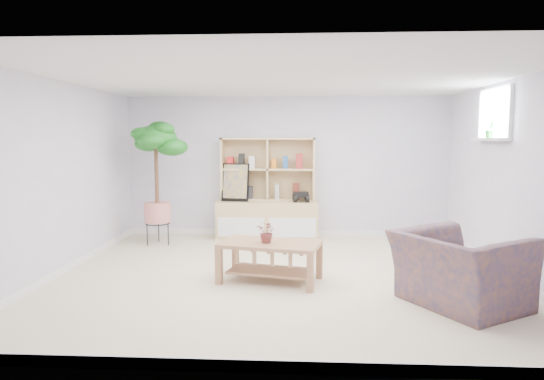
# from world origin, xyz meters

# --- Properties ---
(floor) EXTENTS (5.50, 5.00, 0.01)m
(floor) POSITION_xyz_m (0.00, 0.00, 0.00)
(floor) COLOR beige
(floor) RESTS_ON ground
(ceiling) EXTENTS (5.50, 5.00, 0.01)m
(ceiling) POSITION_xyz_m (0.00, 0.00, 2.40)
(ceiling) COLOR silver
(ceiling) RESTS_ON walls
(walls) EXTENTS (5.51, 5.01, 2.40)m
(walls) POSITION_xyz_m (0.00, 0.00, 1.20)
(walls) COLOR white
(walls) RESTS_ON floor
(baseboard) EXTENTS (5.50, 5.00, 0.10)m
(baseboard) POSITION_xyz_m (0.00, 0.00, 0.05)
(baseboard) COLOR white
(baseboard) RESTS_ON floor
(window) EXTENTS (0.10, 0.98, 0.68)m
(window) POSITION_xyz_m (2.73, 0.60, 2.00)
(window) COLOR #C3E3FD
(window) RESTS_ON walls
(window_sill) EXTENTS (0.14, 1.00, 0.04)m
(window_sill) POSITION_xyz_m (2.67, 0.60, 1.68)
(window_sill) COLOR white
(window_sill) RESTS_ON walls
(storage_unit) EXTENTS (1.70, 0.57, 1.70)m
(storage_unit) POSITION_xyz_m (-0.31, 2.24, 0.85)
(storage_unit) COLOR tan
(storage_unit) RESTS_ON floor
(poster) EXTENTS (0.47, 0.17, 0.63)m
(poster) POSITION_xyz_m (-0.85, 2.18, 0.95)
(poster) COLOR yellow
(poster) RESTS_ON storage_unit
(toy_truck) EXTENTS (0.38, 0.28, 0.19)m
(toy_truck) POSITION_xyz_m (0.25, 2.15, 0.73)
(toy_truck) COLOR black
(toy_truck) RESTS_ON storage_unit
(coffee_table) EXTENTS (1.27, 0.87, 0.47)m
(coffee_table) POSITION_xyz_m (-0.12, -0.23, 0.24)
(coffee_table) COLOR tan
(coffee_table) RESTS_ON floor
(table_plant) EXTENTS (0.30, 0.29, 0.26)m
(table_plant) POSITION_xyz_m (-0.16, -0.27, 0.60)
(table_plant) COLOR #1A4D16
(table_plant) RESTS_ON coffee_table
(floor_tree) EXTENTS (0.90, 0.90, 1.97)m
(floor_tree) POSITION_xyz_m (-2.03, 1.65, 0.98)
(floor_tree) COLOR #1C641D
(floor_tree) RESTS_ON floor
(armchair) EXTENTS (1.46, 1.51, 0.85)m
(armchair) POSITION_xyz_m (1.84, -0.96, 0.43)
(armchair) COLOR navy
(armchair) RESTS_ON floor
(sill_plant) EXTENTS (0.12, 0.10, 0.22)m
(sill_plant) POSITION_xyz_m (2.67, 0.60, 1.81)
(sill_plant) COLOR #1C641D
(sill_plant) RESTS_ON window_sill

